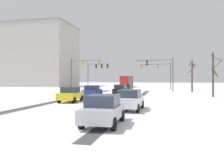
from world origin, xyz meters
TOP-DOWN VIEW (x-y plane):
  - ground_plane at (0.00, 0.00)m, footprint 300.00×300.00m
  - wheel_track_left_lane at (4.84, 17.65)m, footprint 0.78×38.82m
  - wheel_track_right_lane at (-3.56, 17.65)m, footprint 1.16×38.82m
  - sidewalk_kerb_right at (11.17, 15.88)m, footprint 4.00×38.82m
  - traffic_signal_near_right at (7.80, 33.41)m, footprint 7.02×0.58m
  - traffic_signal_far_left at (-7.73, 41.39)m, footprint 5.20×0.53m
  - traffic_signal_near_left at (-7.68, 31.27)m, footprint 6.07×0.45m
  - traffic_signal_far_right at (7.13, 45.48)m, footprint 7.51×0.76m
  - car_dark_green_lead at (1.58, 29.92)m, footprint 1.88×4.12m
  - car_black_second at (1.56, 23.70)m, footprint 1.87×4.12m
  - car_blue_third at (-1.41, 18.90)m, footprint 1.84×4.10m
  - car_yellow_cab_fourth at (-1.86, 12.73)m, footprint 2.02×4.19m
  - car_white_fifth at (5.31, 7.91)m, footprint 1.97×4.17m
  - car_silver_sixth at (4.72, 1.96)m, footprint 1.89×4.13m
  - bus_oncoming at (-2.83, 57.84)m, footprint 2.71×11.01m
  - bare_tree_sidewalk_mid at (14.67, 23.02)m, footprint 1.73×2.23m
  - bare_tree_sidewalk_far at (13.42, 35.38)m, footprint 1.52×1.55m
  - office_building_far_left_block at (-36.20, 59.04)m, footprint 28.57×16.91m

SIDE VIEW (x-z plane):
  - ground_plane at x=0.00m, z-range 0.00..0.00m
  - wheel_track_left_lane at x=4.84m, z-range 0.00..0.01m
  - wheel_track_right_lane at x=-3.56m, z-range 0.00..0.01m
  - sidewalk_kerb_right at x=11.17m, z-range 0.00..0.12m
  - car_dark_green_lead at x=1.58m, z-range 0.01..1.63m
  - car_black_second at x=1.56m, z-range 0.01..1.63m
  - car_blue_third at x=-1.41m, z-range 0.01..1.63m
  - car_yellow_cab_fourth at x=-1.86m, z-range 0.01..1.63m
  - car_white_fifth at x=5.31m, z-range 0.01..1.63m
  - car_silver_sixth at x=4.72m, z-range 0.01..1.63m
  - bus_oncoming at x=-2.83m, z-range 0.30..3.68m
  - bare_tree_sidewalk_mid at x=14.67m, z-range 0.12..6.23m
  - bare_tree_sidewalk_far at x=13.42m, z-range 0.27..6.29m
  - traffic_signal_near_right at x=7.80m, z-range 1.24..7.74m
  - traffic_signal_near_left at x=-7.68m, z-range 1.40..7.90m
  - traffic_signal_far_right at x=7.13m, z-range 1.46..7.96m
  - traffic_signal_far_left at x=-7.73m, z-range 1.51..8.01m
  - office_building_far_left_block at x=-36.20m, z-range 0.01..20.98m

